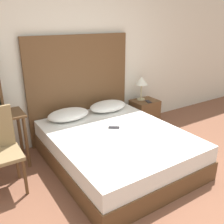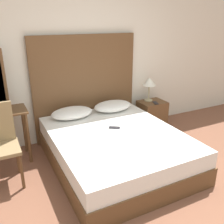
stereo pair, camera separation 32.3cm
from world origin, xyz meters
name	(u,v)px [view 2 (the right image)]	position (x,y,z in m)	size (l,w,h in m)	color
wall_back	(78,53)	(0.00, 2.27, 1.35)	(10.00, 0.06, 2.70)	silver
bed	(115,148)	(0.08, 1.18, 0.22)	(1.60, 1.97, 0.45)	brown
headboard	(86,88)	(0.08, 2.19, 0.81)	(1.68, 0.05, 1.62)	brown
pillow_left	(72,113)	(-0.25, 1.92, 0.53)	(0.62, 0.39, 0.16)	white
pillow_right	(113,106)	(0.42, 1.92, 0.53)	(0.62, 0.39, 0.16)	white
phone_on_bed	(114,128)	(0.14, 1.31, 0.46)	(0.16, 0.14, 0.01)	#232328
nightstand	(152,114)	(1.21, 1.95, 0.24)	(0.45, 0.37, 0.48)	brown
table_lamp	(149,83)	(1.18, 2.02, 0.80)	(0.22, 0.22, 0.42)	tan
phone_on_nightstand	(156,103)	(1.21, 1.85, 0.48)	(0.12, 0.16, 0.01)	black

